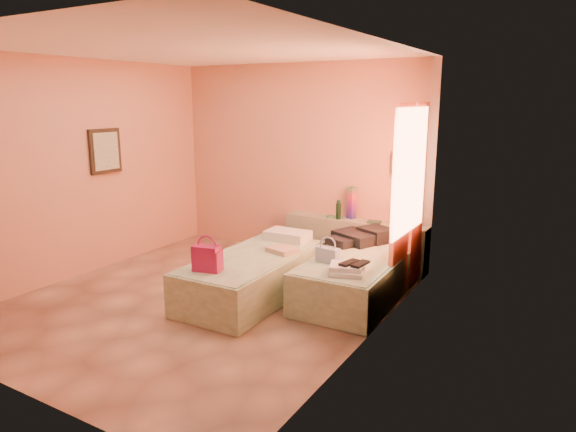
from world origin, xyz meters
name	(u,v)px	position (x,y,z in m)	size (l,w,h in m)	color
ground	(204,300)	(0.00, 0.00, 0.00)	(4.50, 4.50, 0.00)	tan
room_walls	(244,143)	(0.21, 0.57, 1.79)	(4.02, 4.51, 2.81)	tan
headboard_ledge	(354,242)	(0.98, 2.10, 0.33)	(2.05, 0.30, 0.65)	gray
bed_left	(254,276)	(0.42, 0.40, 0.25)	(0.90, 2.00, 0.50)	beige
bed_right	(360,275)	(1.50, 1.05, 0.25)	(0.90, 2.00, 0.50)	beige
water_bottle	(338,210)	(0.76, 2.02, 0.78)	(0.07, 0.07, 0.26)	#143925
rainbow_box	(352,203)	(0.89, 2.17, 0.87)	(0.10, 0.10, 0.44)	#B2154F
small_dish	(331,217)	(0.63, 2.05, 0.67)	(0.12, 0.12, 0.03)	#509361
green_book	(374,222)	(1.28, 2.05, 0.66)	(0.17, 0.13, 0.03)	#284B35
flower_vase	(404,216)	(1.68, 2.10, 0.79)	(0.21, 0.21, 0.28)	white
magenta_handbag	(207,258)	(0.31, -0.29, 0.64)	(0.30, 0.17, 0.28)	#B2154F
khaki_garment	(283,250)	(0.65, 0.69, 0.53)	(0.33, 0.27, 0.06)	tan
clothes_pile	(360,236)	(1.29, 1.53, 0.59)	(0.58, 0.58, 0.17)	black
blue_handbag	(328,255)	(1.28, 0.62, 0.58)	(0.26, 0.11, 0.17)	#3A578C
towel_stack	(347,270)	(1.64, 0.35, 0.55)	(0.35, 0.30, 0.10)	white
sandal_pair	(354,264)	(1.70, 0.40, 0.61)	(0.19, 0.25, 0.03)	black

